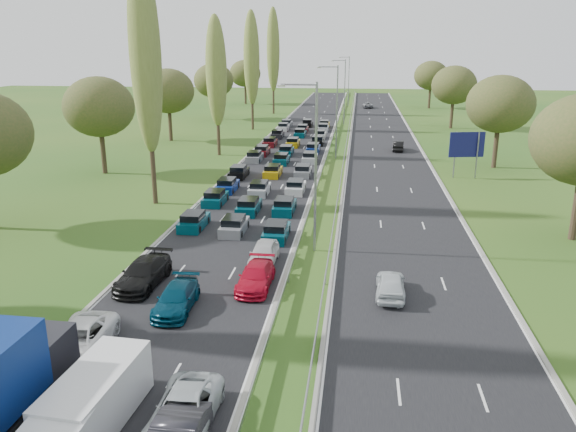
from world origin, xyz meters
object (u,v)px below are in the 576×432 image
(white_van_rear, at_px, (99,394))
(direction_sign, at_px, (467,147))
(near_car_2, at_px, (78,340))
(white_van_front, at_px, (82,416))
(near_car_3, at_px, (143,273))

(white_van_rear, height_order, direction_sign, direction_sign)
(near_car_2, height_order, white_van_front, white_van_front)
(white_van_front, bearing_deg, direction_sign, 64.19)
(near_car_2, distance_m, near_car_3, 8.21)
(near_car_3, bearing_deg, white_van_front, -75.08)
(white_van_front, bearing_deg, near_car_2, 117.41)
(white_van_front, relative_size, direction_sign, 1.02)
(direction_sign, bearing_deg, white_van_rear, -115.33)
(near_car_2, relative_size, white_van_rear, 0.95)
(near_car_3, bearing_deg, direction_sign, 55.65)
(near_car_2, relative_size, near_car_3, 0.97)
(near_car_2, xyz_separation_m, near_car_3, (0.11, 8.20, 0.05))
(near_car_2, height_order, near_car_3, near_car_3)
(white_van_front, distance_m, white_van_rear, 1.32)
(white_van_front, bearing_deg, near_car_3, 101.32)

